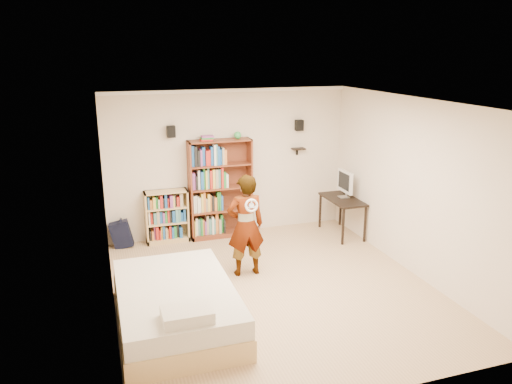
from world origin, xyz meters
TOP-DOWN VIEW (x-y plane):
  - ground at (0.00, 0.00)m, footprint 4.50×5.00m
  - room_shell at (0.00, 0.00)m, footprint 4.52×5.02m
  - crown_molding at (0.00, 0.00)m, footprint 4.50×5.00m
  - speaker_left at (-1.05, 2.40)m, footprint 0.14×0.12m
  - speaker_right at (1.35, 2.40)m, footprint 0.14×0.12m
  - wall_shelf at (1.35, 2.41)m, footprint 0.25×0.16m
  - tall_bookshelf at (-0.21, 2.33)m, footprint 1.15×0.34m
  - low_bookshelf at (-1.20, 2.36)m, footprint 0.76×0.29m
  - computer_desk at (1.97, 1.72)m, footprint 0.52×1.03m
  - imac at (2.02, 1.78)m, footprint 0.16×0.52m
  - daybed at (-1.51, -0.53)m, footprint 1.43×2.20m
  - person at (-0.24, 0.62)m, footprint 0.59×0.39m
  - wii_wheel at (-0.24, 0.32)m, footprint 0.20×0.08m
  - navy_bag at (-2.02, 2.33)m, footprint 0.39×0.28m

SIDE VIEW (x-z plane):
  - ground at x=0.00m, z-range -0.01..0.01m
  - navy_bag at x=-2.02m, z-range 0.00..0.49m
  - daybed at x=-1.51m, z-range 0.00..0.65m
  - computer_desk at x=1.97m, z-range 0.00..0.70m
  - low_bookshelf at x=-1.20m, z-range 0.00..0.95m
  - person at x=-0.24m, z-range 0.00..1.59m
  - tall_bookshelf at x=-0.21m, z-range 0.00..1.82m
  - imac at x=2.02m, z-range 0.70..1.21m
  - wii_wheel at x=-0.24m, z-range 1.10..1.31m
  - wall_shelf at x=1.35m, z-range 1.54..1.56m
  - room_shell at x=0.00m, z-range 0.41..3.12m
  - speaker_left at x=-1.05m, z-range 1.90..2.10m
  - speaker_right at x=1.35m, z-range 1.90..2.10m
  - crown_molding at x=0.00m, z-range 2.64..2.70m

